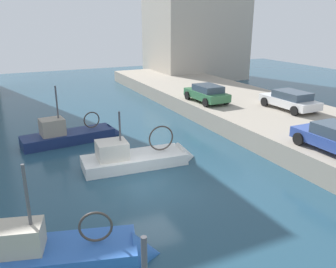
{
  "coord_description": "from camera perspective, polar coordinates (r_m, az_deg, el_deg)",
  "views": [
    {
      "loc": [
        -5.43,
        -13.48,
        7.32
      ],
      "look_at": [
        2.46,
        3.17,
        1.2
      ],
      "focal_mm": 37.4,
      "sensor_mm": 36.0,
      "label": 1
    }
  ],
  "objects": [
    {
      "name": "water_surface",
      "position": [
        16.27,
        -3.09,
        -8.39
      ],
      "size": [
        80.0,
        80.0,
        0.0
      ],
      "primitive_type": "plane",
      "color": "navy",
      "rests_on": "ground"
    },
    {
      "name": "quay_wall",
      "position": [
        22.66,
        24.86,
        -0.64
      ],
      "size": [
        9.0,
        56.0,
        1.2
      ],
      "primitive_type": "cube",
      "color": "#9E9384",
      "rests_on": "ground"
    },
    {
      "name": "fishing_boat_white",
      "position": [
        18.49,
        -4.38,
        -4.53
      ],
      "size": [
        6.21,
        2.5,
        3.85
      ],
      "color": "white",
      "rests_on": "ground"
    },
    {
      "name": "fishing_boat_navy",
      "position": [
        22.59,
        -15.14,
        -0.8
      ],
      "size": [
        6.45,
        2.2,
        4.31
      ],
      "color": "navy",
      "rests_on": "ground"
    },
    {
      "name": "fishing_boat_blue",
      "position": [
        12.09,
        -17.39,
        -19.12
      ],
      "size": [
        6.53,
        3.27,
        4.21
      ],
      "color": "#2D60B7",
      "rests_on": "ground"
    },
    {
      "name": "parked_car_white",
      "position": [
        25.99,
        19.27,
        5.27
      ],
      "size": [
        2.11,
        4.3,
        1.31
      ],
      "color": "silver",
      "rests_on": "quay_wall"
    },
    {
      "name": "parked_car_green",
      "position": [
        26.97,
        6.35,
        6.64
      ],
      "size": [
        2.06,
        4.0,
        1.32
      ],
      "color": "#387547",
      "rests_on": "quay_wall"
    },
    {
      "name": "waterfront_building_west_mid",
      "position": [
        45.3,
        4.5,
        17.33
      ],
      "size": [
        11.32,
        8.82,
        13.03
      ],
      "color": "#B2A899",
      "rests_on": "ground"
    }
  ]
}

